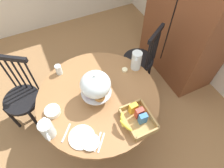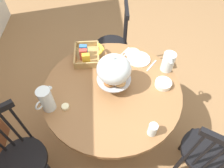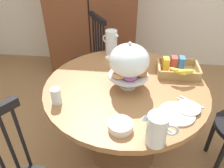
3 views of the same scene
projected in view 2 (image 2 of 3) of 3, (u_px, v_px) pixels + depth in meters
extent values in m
plane|color=#997047|center=(117.00, 122.00, 2.27)|extent=(10.00, 10.00, 0.00)
cylinder|color=olive|center=(112.00, 89.00, 1.67)|extent=(1.18, 1.18, 0.04)
cylinder|color=brown|center=(112.00, 110.00, 1.93)|extent=(0.14, 0.14, 0.63)
cylinder|color=brown|center=(112.00, 126.00, 2.21)|extent=(0.56, 0.56, 0.06)
cylinder|color=black|center=(22.00, 162.00, 1.55)|extent=(0.40, 0.40, 0.04)
cylinder|color=black|center=(10.00, 166.00, 1.75)|extent=(0.04, 0.04, 0.45)
cylinder|color=black|center=(40.00, 148.00, 1.85)|extent=(0.04, 0.04, 0.45)
cylinder|color=black|center=(3.00, 134.00, 1.45)|extent=(0.02, 0.02, 0.48)
cylinder|color=black|center=(12.00, 129.00, 1.47)|extent=(0.02, 0.02, 0.48)
cylinder|color=black|center=(21.00, 124.00, 1.50)|extent=(0.02, 0.02, 0.48)
cylinder|color=black|center=(205.00, 152.00, 1.60)|extent=(0.40, 0.40, 0.04)
cylinder|color=black|center=(215.00, 155.00, 1.81)|extent=(0.04, 0.04, 0.45)
cylinder|color=black|center=(186.00, 140.00, 1.90)|extent=(0.04, 0.04, 0.45)
cylinder|color=black|center=(177.00, 166.00, 1.75)|extent=(0.04, 0.04, 0.45)
cylinder|color=black|center=(224.00, 165.00, 1.31)|extent=(0.02, 0.02, 0.48)
cylinder|color=black|center=(213.00, 159.00, 1.33)|extent=(0.02, 0.02, 0.48)
cylinder|color=black|center=(203.00, 154.00, 1.35)|extent=(0.02, 0.02, 0.48)
cylinder|color=black|center=(193.00, 149.00, 1.37)|extent=(0.02, 0.02, 0.48)
cylinder|color=black|center=(112.00, 46.00, 2.44)|extent=(0.40, 0.40, 0.04)
cylinder|color=black|center=(101.00, 52.00, 2.70)|extent=(0.04, 0.04, 0.45)
cylinder|color=black|center=(101.00, 66.00, 2.53)|extent=(0.04, 0.04, 0.45)
cylinder|color=black|center=(122.00, 52.00, 2.70)|extent=(0.04, 0.04, 0.45)
cylinder|color=black|center=(122.00, 66.00, 2.53)|extent=(0.04, 0.04, 0.45)
cylinder|color=black|center=(125.00, 23.00, 2.34)|extent=(0.02, 0.02, 0.48)
cylinder|color=black|center=(125.00, 26.00, 2.30)|extent=(0.02, 0.02, 0.48)
cylinder|color=black|center=(125.00, 30.00, 2.25)|extent=(0.02, 0.02, 0.48)
cylinder|color=black|center=(126.00, 33.00, 2.21)|extent=(0.02, 0.02, 0.48)
cylinder|color=black|center=(126.00, 37.00, 2.17)|extent=(0.02, 0.02, 0.48)
cube|color=black|center=(127.00, 9.00, 2.05)|extent=(0.36, 0.06, 0.05)
cylinder|color=silver|center=(114.00, 85.00, 1.66)|extent=(0.12, 0.12, 0.02)
cylinder|color=silver|center=(114.00, 83.00, 1.63)|extent=(0.03, 0.03, 0.09)
cylinder|color=silver|center=(114.00, 79.00, 1.59)|extent=(0.28, 0.28, 0.01)
torus|color=#B27033|center=(113.00, 70.00, 1.62)|extent=(0.10, 0.10, 0.03)
torus|color=#D19347|center=(106.00, 75.00, 1.59)|extent=(0.10, 0.10, 0.03)
torus|color=#935628|center=(110.00, 82.00, 1.54)|extent=(0.10, 0.10, 0.03)
torus|color=tan|center=(120.00, 82.00, 1.54)|extent=(0.10, 0.10, 0.03)
torus|color=#994C84|center=(121.00, 75.00, 1.58)|extent=(0.10, 0.10, 0.03)
ellipsoid|color=silver|center=(114.00, 69.00, 1.50)|extent=(0.27, 0.27, 0.22)
sphere|color=silver|center=(114.00, 58.00, 1.41)|extent=(0.02, 0.02, 0.02)
cylinder|color=silver|center=(168.00, 62.00, 1.72)|extent=(0.11, 0.11, 0.18)
cylinder|color=orange|center=(167.00, 64.00, 1.74)|extent=(0.10, 0.10, 0.12)
cone|color=silver|center=(172.00, 61.00, 1.62)|extent=(0.04, 0.04, 0.03)
torus|color=silver|center=(167.00, 56.00, 1.76)|extent=(0.07, 0.02, 0.07)
cylinder|color=silver|center=(46.00, 100.00, 1.45)|extent=(0.10, 0.10, 0.21)
cylinder|color=white|center=(47.00, 102.00, 1.48)|extent=(0.09, 0.09, 0.15)
cone|color=silver|center=(49.00, 87.00, 1.41)|extent=(0.05, 0.05, 0.03)
torus|color=silver|center=(39.00, 105.00, 1.41)|extent=(0.07, 0.05, 0.07)
cube|color=tan|center=(87.00, 57.00, 1.89)|extent=(0.30, 0.22, 0.01)
cube|color=tan|center=(98.00, 54.00, 1.87)|extent=(0.30, 0.02, 0.07)
cube|color=tan|center=(75.00, 55.00, 1.86)|extent=(0.30, 0.02, 0.07)
cube|color=tan|center=(87.00, 66.00, 1.77)|extent=(0.02, 0.22, 0.07)
cube|color=tan|center=(87.00, 44.00, 1.96)|extent=(0.02, 0.22, 0.07)
cube|color=gold|center=(86.00, 59.00, 1.78)|extent=(0.05, 0.07, 0.11)
cube|color=#B23D33|center=(84.00, 54.00, 1.82)|extent=(0.04, 0.07, 0.11)
cube|color=#336BAD|center=(84.00, 50.00, 1.86)|extent=(0.05, 0.07, 0.11)
ellipsoid|color=yellow|center=(101.00, 51.00, 1.81)|extent=(0.14, 0.08, 0.05)
ellipsoid|color=yellow|center=(101.00, 49.00, 1.83)|extent=(0.13, 0.03, 0.05)
ellipsoid|color=yellow|center=(101.00, 47.00, 1.85)|extent=(0.14, 0.08, 0.05)
cylinder|color=white|center=(139.00, 59.00, 1.87)|extent=(0.22, 0.22, 0.01)
cylinder|color=white|center=(133.00, 53.00, 1.90)|extent=(0.15, 0.15, 0.01)
cylinder|color=white|center=(163.00, 84.00, 1.66)|extent=(0.14, 0.14, 0.04)
cylinder|color=silver|center=(153.00, 129.00, 1.36)|extent=(0.06, 0.06, 0.11)
cylinder|color=beige|center=(65.00, 107.00, 1.52)|extent=(0.06, 0.06, 0.02)
cube|color=silver|center=(127.00, 53.00, 1.92)|extent=(0.14, 0.12, 0.01)
cube|color=silver|center=(124.00, 52.00, 1.93)|extent=(0.14, 0.12, 0.01)
cube|color=silver|center=(152.00, 66.00, 1.82)|extent=(0.14, 0.12, 0.01)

